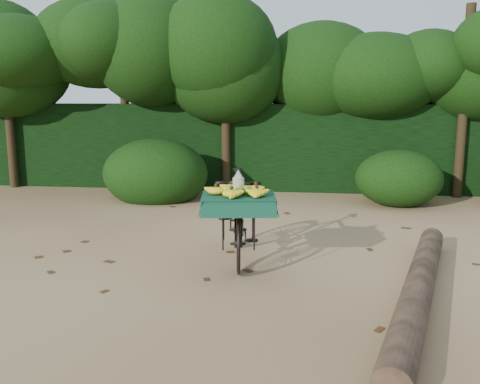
# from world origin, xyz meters

# --- Properties ---
(ground) EXTENTS (80.00, 80.00, 0.00)m
(ground) POSITION_xyz_m (0.00, 0.00, 0.00)
(ground) COLOR tan
(ground) RESTS_ON ground
(vendor_bicycle) EXTENTS (0.89, 1.88, 1.08)m
(vendor_bicycle) POSITION_xyz_m (-0.94, 0.82, 0.55)
(vendor_bicycle) COLOR black
(vendor_bicycle) RESTS_ON ground
(fallen_log) EXTENTS (1.33, 3.70, 0.27)m
(fallen_log) POSITION_xyz_m (0.95, -0.20, 0.14)
(fallen_log) COLOR brown
(fallen_log) RESTS_ON ground
(hedge_backdrop) EXTENTS (26.00, 1.80, 1.80)m
(hedge_backdrop) POSITION_xyz_m (0.00, 6.30, 0.90)
(hedge_backdrop) COLOR black
(hedge_backdrop) RESTS_ON ground
(tree_row) EXTENTS (14.50, 2.00, 4.00)m
(tree_row) POSITION_xyz_m (-0.65, 5.50, 2.00)
(tree_row) COLOR black
(tree_row) RESTS_ON ground
(bush_clumps) EXTENTS (8.80, 1.70, 0.90)m
(bush_clumps) POSITION_xyz_m (0.50, 4.30, 0.45)
(bush_clumps) COLOR black
(bush_clumps) RESTS_ON ground
(leaf_litter) EXTENTS (7.00, 7.30, 0.01)m
(leaf_litter) POSITION_xyz_m (0.00, 0.65, 0.01)
(leaf_litter) COLOR #4C2B14
(leaf_litter) RESTS_ON ground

